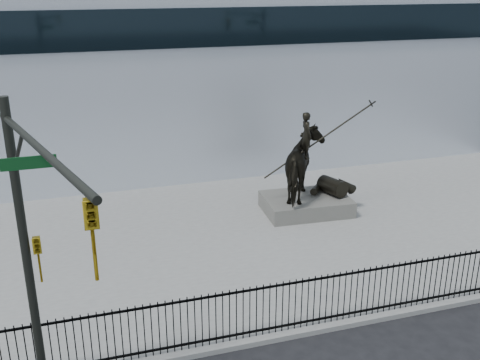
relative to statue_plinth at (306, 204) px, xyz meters
name	(u,v)px	position (x,y,z in m)	size (l,w,h in m)	color
ground	(341,356)	(-2.77, -8.48, -0.46)	(120.00, 120.00, 0.00)	black
plaza	(252,238)	(-2.77, -1.48, -0.39)	(30.00, 12.00, 0.15)	gray
building	(176,64)	(-2.77, 11.52, 4.04)	(44.00, 14.00, 9.00)	silver
picket_fence	(321,300)	(-2.77, -7.23, 0.44)	(22.10, 0.10, 1.50)	black
statue_plinth	(306,204)	(0.00, 0.00, 0.00)	(3.32, 2.29, 0.62)	#605E58
equestrian_statue	(309,166)	(0.06, 0.00, 1.62)	(4.26, 2.76, 3.61)	black
traffic_signal_left	(37,264)	(-9.52, -9.10, 3.57)	(1.52, 4.84, 7.00)	black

